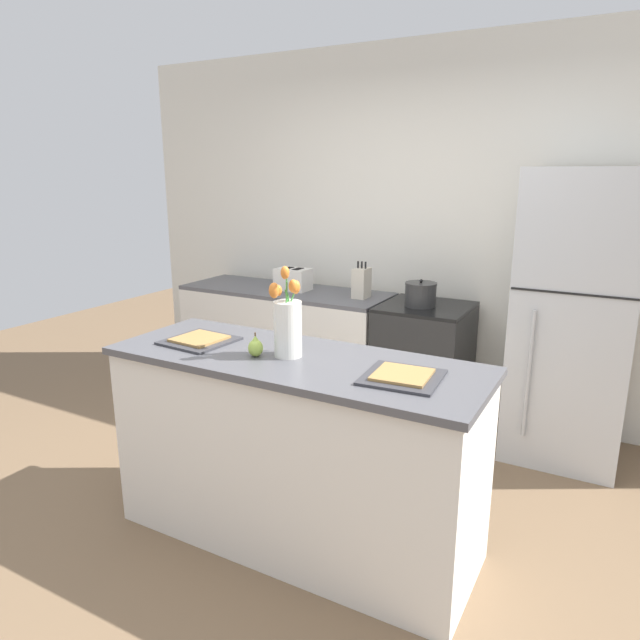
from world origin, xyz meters
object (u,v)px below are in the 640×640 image
at_px(refrigerator, 574,319).
at_px(pear_figurine, 256,347).
at_px(plate_setting_left, 199,340).
at_px(knife_block, 361,283).
at_px(stove_range, 423,365).
at_px(flower_vase, 287,324).
at_px(plate_setting_right, 402,376).
at_px(toaster, 293,279).
at_px(cooking_pot, 421,294).

xyz_separation_m(refrigerator, pear_figurine, (-1.21, -1.68, 0.09)).
relative_size(plate_setting_left, knife_block, 1.24).
bearing_deg(stove_range, pear_figurine, -98.83).
bearing_deg(stove_range, flower_vase, -94.74).
distance_m(plate_setting_right, knife_block, 1.88).
distance_m(stove_range, plate_setting_left, 1.82).
bearing_deg(refrigerator, pear_figurine, -125.80).
xyz_separation_m(stove_range, plate_setting_right, (0.44, -1.62, 0.52)).
distance_m(flower_vase, plate_setting_right, 0.59).
relative_size(stove_range, pear_figurine, 7.70).
relative_size(refrigerator, toaster, 6.49).
relative_size(stove_range, toaster, 3.16).
xyz_separation_m(flower_vase, knife_block, (-0.37, 1.61, -0.12)).
height_order(refrigerator, flower_vase, refrigerator).
distance_m(plate_setting_left, cooking_pot, 1.70).
bearing_deg(plate_setting_right, pear_figurine, -175.72).
bearing_deg(pear_figurine, knife_block, 98.10).
bearing_deg(pear_figurine, refrigerator, 54.20).
height_order(plate_setting_left, toaster, toaster).
bearing_deg(knife_block, plate_setting_right, -59.95).
height_order(toaster, knife_block, knife_block).
bearing_deg(stove_range, plate_setting_right, -74.75).
bearing_deg(plate_setting_right, refrigerator, 72.68).
relative_size(flower_vase, knife_block, 1.59).
bearing_deg(cooking_pot, plate_setting_left, -111.16).
xyz_separation_m(refrigerator, toaster, (-2.04, 0.01, 0.06)).
xyz_separation_m(cooking_pot, knife_block, (-0.47, 0.05, 0.03)).
height_order(flower_vase, plate_setting_left, flower_vase).
distance_m(stove_range, knife_block, 0.75).
relative_size(refrigerator, knife_block, 6.73).
distance_m(refrigerator, flower_vase, 1.95).
xyz_separation_m(plate_setting_right, knife_block, (-0.94, 1.63, 0.03)).
relative_size(refrigerator, cooking_pot, 8.27).
relative_size(plate_setting_right, knife_block, 1.24).
relative_size(stove_range, refrigerator, 0.49).
bearing_deg(cooking_pot, flower_vase, -93.78).
xyz_separation_m(flower_vase, plate_setting_right, (0.58, -0.02, -0.15)).
height_order(flower_vase, plate_setting_right, flower_vase).
relative_size(pear_figurine, plate_setting_right, 0.34).
distance_m(flower_vase, plate_setting_left, 0.53).
height_order(toaster, cooking_pot, cooking_pot).
distance_m(pear_figurine, knife_block, 1.70).
distance_m(refrigerator, cooking_pot, 0.98).
relative_size(plate_setting_left, toaster, 1.20).
distance_m(plate_setting_left, knife_block, 1.64).
relative_size(refrigerator, plate_setting_right, 5.41).
bearing_deg(plate_setting_left, stove_range, 68.41).
bearing_deg(plate_setting_left, cooking_pot, 68.84).
relative_size(refrigerator, pear_figurine, 15.79).
relative_size(refrigerator, plate_setting_left, 5.41).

